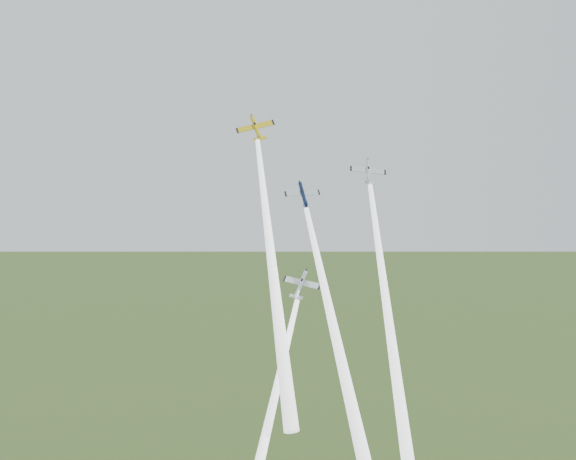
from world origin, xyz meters
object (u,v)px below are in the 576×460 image
(plane_yellow, at_px, (256,128))
(plane_silver_low, at_px, (301,285))
(plane_navy, at_px, (303,195))
(plane_silver_right, at_px, (368,172))

(plane_yellow, xyz_separation_m, plane_silver_low, (9.53, -17.92, -29.19))
(plane_yellow, height_order, plane_silver_low, plane_yellow)
(plane_yellow, relative_size, plane_navy, 1.14)
(plane_yellow, height_order, plane_navy, plane_yellow)
(plane_navy, height_order, plane_silver_low, plane_navy)
(plane_navy, distance_m, plane_silver_right, 14.94)
(plane_navy, xyz_separation_m, plane_silver_low, (-0.22, -7.32, -15.97))
(plane_yellow, distance_m, plane_silver_right, 24.43)
(plane_silver_low, bearing_deg, plane_silver_right, 66.13)
(plane_yellow, bearing_deg, plane_navy, -60.85)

